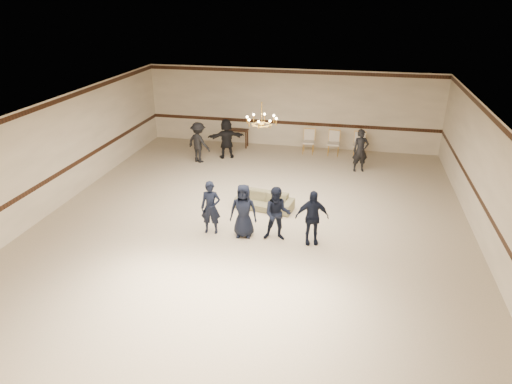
{
  "coord_description": "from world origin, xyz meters",
  "views": [
    {
      "loc": [
        2.5,
        -11.38,
        6.06
      ],
      "look_at": [
        0.16,
        -0.5,
        1.12
      ],
      "focal_mm": 32.01,
      "sensor_mm": 36.0,
      "label": 1
    }
  ],
  "objects_px": {
    "boy_c": "(277,214)",
    "boy_d": "(312,217)",
    "banquet_chair_left": "(309,142)",
    "adult_right": "(360,151)",
    "adult_mid": "(227,138)",
    "chandelier": "(262,113)",
    "boy_b": "(243,211)",
    "adult_left": "(199,142)",
    "banquet_chair_right": "(359,145)",
    "banquet_chair_mid": "(334,143)",
    "boy_a": "(211,208)",
    "settee": "(265,201)",
    "console_table": "(237,138)"
  },
  "relations": [
    {
      "from": "settee",
      "to": "adult_right",
      "type": "xyz_separation_m",
      "value": [
        2.75,
        3.81,
        0.53
      ]
    },
    {
      "from": "boy_a",
      "to": "banquet_chair_left",
      "type": "height_order",
      "value": "boy_a"
    },
    {
      "from": "settee",
      "to": "adult_mid",
      "type": "relative_size",
      "value": 1.1
    },
    {
      "from": "adult_mid",
      "to": "boy_b",
      "type": "bearing_deg",
      "value": 85.56
    },
    {
      "from": "banquet_chair_mid",
      "to": "banquet_chair_right",
      "type": "relative_size",
      "value": 1.0
    },
    {
      "from": "adult_right",
      "to": "boy_d",
      "type": "bearing_deg",
      "value": -117.84
    },
    {
      "from": "boy_d",
      "to": "adult_mid",
      "type": "bearing_deg",
      "value": 109.58
    },
    {
      "from": "boy_b",
      "to": "settee",
      "type": "bearing_deg",
      "value": 77.33
    },
    {
      "from": "chandelier",
      "to": "boy_b",
      "type": "relative_size",
      "value": 0.64
    },
    {
      "from": "chandelier",
      "to": "boy_a",
      "type": "xyz_separation_m",
      "value": [
        -0.99,
        -1.93,
        -2.14
      ]
    },
    {
      "from": "chandelier",
      "to": "console_table",
      "type": "bearing_deg",
      "value": 111.45
    },
    {
      "from": "boy_b",
      "to": "settee",
      "type": "height_order",
      "value": "boy_b"
    },
    {
      "from": "adult_mid",
      "to": "adult_right",
      "type": "relative_size",
      "value": 1.0
    },
    {
      "from": "boy_d",
      "to": "adult_mid",
      "type": "distance_m",
      "value": 7.12
    },
    {
      "from": "boy_b",
      "to": "banquet_chair_mid",
      "type": "xyz_separation_m",
      "value": [
        1.96,
        7.14,
        -0.26
      ]
    },
    {
      "from": "console_table",
      "to": "settee",
      "type": "bearing_deg",
      "value": -66.32
    },
    {
      "from": "chandelier",
      "to": "boy_c",
      "type": "height_order",
      "value": "chandelier"
    },
    {
      "from": "adult_right",
      "to": "console_table",
      "type": "xyz_separation_m",
      "value": [
        -5.02,
        1.79,
        -0.39
      ]
    },
    {
      "from": "settee",
      "to": "banquet_chair_left",
      "type": "height_order",
      "value": "banquet_chair_left"
    },
    {
      "from": "chandelier",
      "to": "adult_left",
      "type": "height_order",
      "value": "chandelier"
    },
    {
      "from": "adult_right",
      "to": "banquet_chair_right",
      "type": "relative_size",
      "value": 1.62
    },
    {
      "from": "boy_c",
      "to": "settee",
      "type": "xyz_separation_m",
      "value": [
        -0.67,
        1.74,
        -0.49
      ]
    },
    {
      "from": "boy_c",
      "to": "console_table",
      "type": "relative_size",
      "value": 1.62
    },
    {
      "from": "chandelier",
      "to": "boy_c",
      "type": "xyz_separation_m",
      "value": [
        0.81,
        -1.93,
        -2.14
      ]
    },
    {
      "from": "boy_b",
      "to": "banquet_chair_right",
      "type": "bearing_deg",
      "value": 62.39
    },
    {
      "from": "banquet_chair_mid",
      "to": "banquet_chair_right",
      "type": "height_order",
      "value": "same"
    },
    {
      "from": "adult_left",
      "to": "settee",
      "type": "bearing_deg",
      "value": 156.43
    },
    {
      "from": "boy_a",
      "to": "banquet_chair_right",
      "type": "distance_m",
      "value": 8.12
    },
    {
      "from": "banquet_chair_left",
      "to": "adult_right",
      "type": "bearing_deg",
      "value": -41.55
    },
    {
      "from": "adult_right",
      "to": "banquet_chair_mid",
      "type": "xyz_separation_m",
      "value": [
        -1.02,
        1.59,
        -0.3
      ]
    },
    {
      "from": "boy_c",
      "to": "banquet_chair_left",
      "type": "distance_m",
      "value": 7.14
    },
    {
      "from": "adult_mid",
      "to": "banquet_chair_left",
      "type": "relative_size",
      "value": 1.62
    },
    {
      "from": "boy_a",
      "to": "banquet_chair_left",
      "type": "distance_m",
      "value": 7.38
    },
    {
      "from": "boy_a",
      "to": "boy_c",
      "type": "xyz_separation_m",
      "value": [
        1.8,
        0.0,
        0.0
      ]
    },
    {
      "from": "boy_c",
      "to": "boy_d",
      "type": "relative_size",
      "value": 1.0
    },
    {
      "from": "boy_c",
      "to": "banquet_chair_right",
      "type": "distance_m",
      "value": 7.43
    },
    {
      "from": "boy_b",
      "to": "console_table",
      "type": "xyz_separation_m",
      "value": [
        -2.04,
        7.34,
        -0.36
      ]
    },
    {
      "from": "adult_mid",
      "to": "banquet_chair_mid",
      "type": "height_order",
      "value": "adult_mid"
    },
    {
      "from": "banquet_chair_mid",
      "to": "settee",
      "type": "bearing_deg",
      "value": -104.47
    },
    {
      "from": "adult_left",
      "to": "banquet_chair_mid",
      "type": "height_order",
      "value": "adult_left"
    },
    {
      "from": "banquet_chair_right",
      "to": "console_table",
      "type": "relative_size",
      "value": 1.06
    },
    {
      "from": "boy_a",
      "to": "boy_c",
      "type": "distance_m",
      "value": 1.8
    },
    {
      "from": "banquet_chair_right",
      "to": "banquet_chair_left",
      "type": "bearing_deg",
      "value": -174.11
    },
    {
      "from": "adult_mid",
      "to": "banquet_chair_mid",
      "type": "bearing_deg",
      "value": 172.27
    },
    {
      "from": "chandelier",
      "to": "banquet_chair_mid",
      "type": "relative_size",
      "value": 0.98
    },
    {
      "from": "chandelier",
      "to": "boy_b",
      "type": "height_order",
      "value": "chandelier"
    },
    {
      "from": "chandelier",
      "to": "boy_c",
      "type": "bearing_deg",
      "value": -67.12
    },
    {
      "from": "boy_c",
      "to": "banquet_chair_mid",
      "type": "height_order",
      "value": "boy_c"
    },
    {
      "from": "adult_left",
      "to": "adult_mid",
      "type": "xyz_separation_m",
      "value": [
        0.9,
        0.7,
        0.0
      ]
    },
    {
      "from": "banquet_chair_left",
      "to": "console_table",
      "type": "distance_m",
      "value": 3.01
    }
  ]
}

